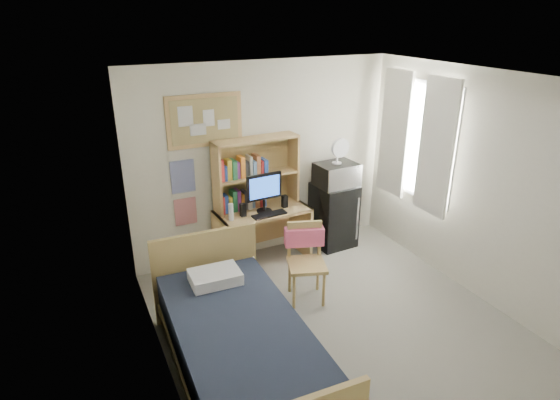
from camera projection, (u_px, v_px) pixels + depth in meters
name	position (u px, v px, depth m)	size (l,w,h in m)	color
floor	(345.00, 334.00, 4.93)	(3.60, 4.20, 0.02)	gray
ceiling	(361.00, 81.00, 3.95)	(3.60, 4.20, 0.02)	white
wall_back	(264.00, 161.00, 6.19)	(3.60, 0.04, 2.60)	white
wall_front	(556.00, 360.00, 2.68)	(3.60, 0.04, 2.60)	white
wall_left	(162.00, 262.00, 3.72)	(0.04, 4.20, 2.60)	white
wall_right	(490.00, 192.00, 5.15)	(0.04, 4.20, 2.60)	white
window_unit	(416.00, 140.00, 6.02)	(0.10, 1.40, 1.70)	white
curtain_left	(436.00, 148.00, 5.68)	(0.04, 0.55, 1.70)	white
curtain_right	(394.00, 133.00, 6.35)	(0.04, 0.55, 1.70)	white
bulletin_board	(205.00, 121.00, 5.64)	(0.94, 0.03, 0.64)	tan
poster_wave	(183.00, 177.00, 5.77)	(0.30, 0.01, 0.42)	#253596
poster_japan	(186.00, 211.00, 5.95)	(0.28, 0.01, 0.36)	red
desk	(263.00, 236.00, 6.21)	(1.20, 0.60, 0.75)	tan
desk_chair	(307.00, 264.00, 5.35)	(0.46, 0.46, 0.92)	tan
mini_fridge	(333.00, 215.00, 6.65)	(0.53, 0.53, 0.91)	black
bed	(241.00, 352.00, 4.20)	(1.11, 2.22, 0.61)	#1A202E
hutch	(256.00, 173.00, 6.01)	(1.13, 0.29, 0.92)	tan
monitor	(264.00, 193.00, 5.92)	(0.48, 0.04, 0.51)	black
keyboard	(269.00, 215.00, 5.90)	(0.45, 0.14, 0.02)	black
speaker_left	(243.00, 210.00, 5.85)	(0.07, 0.07, 0.17)	black
speaker_right	(285.00, 201.00, 6.12)	(0.07, 0.07, 0.16)	black
water_bottle	(231.00, 212.00, 5.73)	(0.06, 0.06, 0.22)	silver
hoodie	(304.00, 236.00, 5.43)	(0.46, 0.14, 0.22)	#FA5F87
microwave	(336.00, 174.00, 6.40)	(0.54, 0.41, 0.31)	silver
desk_fan	(337.00, 152.00, 6.28)	(0.26, 0.26, 0.32)	silver
pillow	(215.00, 277.00, 4.70)	(0.50, 0.35, 0.12)	silver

